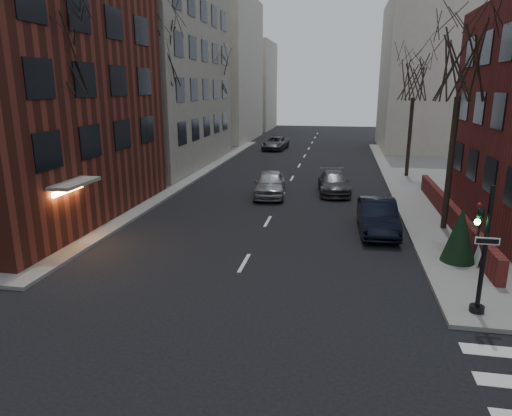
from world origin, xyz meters
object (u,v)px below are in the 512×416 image
(parked_sedan, at_px, (378,216))
(evergreen_shrub, at_px, (460,235))
(traffic_signal, at_px, (481,258))
(car_lane_far, at_px, (275,143))
(tree_right_b, at_px, (415,77))
(car_lane_gray, at_px, (334,183))
(streetlamp_near, at_px, (148,131))
(streetlamp_far, at_px, (227,113))
(sandwich_board, at_px, (482,255))
(car_lane_silver, at_px, (270,184))
(tree_right_a, at_px, (462,61))
(tree_left_b, at_px, (160,56))
(tree_left_c, at_px, (215,75))
(tree_left_a, at_px, (54,49))

(parked_sedan, bearing_deg, evergreen_shrub, -54.78)
(traffic_signal, relative_size, car_lane_far, 0.78)
(tree_right_b, distance_m, car_lane_gray, 11.02)
(streetlamp_near, height_order, evergreen_shrub, streetlamp_near)
(streetlamp_far, bearing_deg, traffic_signal, -63.94)
(streetlamp_near, distance_m, evergreen_shrub, 18.94)
(parked_sedan, bearing_deg, streetlamp_far, 116.84)
(sandwich_board, height_order, evergreen_shrub, evergreen_shrub)
(traffic_signal, bearing_deg, car_lane_silver, 120.49)
(tree_right_b, relative_size, streetlamp_far, 1.46)
(tree_right_a, relative_size, tree_right_b, 1.06)
(tree_left_b, relative_size, tree_left_c, 1.11)
(tree_left_a, xyz_separation_m, car_lane_silver, (8.00, 9.83, -7.66))
(tree_left_c, xyz_separation_m, car_lane_gray, (12.09, -14.61, -7.33))
(tree_left_a, height_order, streetlamp_near, tree_left_a)
(traffic_signal, relative_size, car_lane_gray, 0.83)
(tree_right_a, relative_size, parked_sedan, 2.00)
(streetlamp_far, bearing_deg, parked_sedan, -61.03)
(traffic_signal, height_order, tree_right_b, tree_right_b)
(car_lane_silver, distance_m, evergreen_shrub, 13.92)
(streetlamp_far, bearing_deg, tree_left_c, -106.70)
(tree_right_a, bearing_deg, car_lane_far, 113.74)
(tree_left_b, bearing_deg, parked_sedan, -31.62)
(tree_left_c, height_order, streetlamp_near, tree_left_c)
(tree_left_c, bearing_deg, tree_right_b, -24.44)
(tree_left_a, xyz_separation_m, streetlamp_near, (0.60, 8.00, -4.23))
(tree_right_a, height_order, streetlamp_near, tree_right_a)
(tree_left_c, height_order, parked_sedan, tree_left_c)
(parked_sedan, bearing_deg, car_lane_far, 105.41)
(streetlamp_near, distance_m, car_lane_far, 25.06)
(tree_left_a, distance_m, car_lane_gray, 18.33)
(streetlamp_near, height_order, streetlamp_far, same)
(tree_left_a, xyz_separation_m, tree_left_b, (0.00, 12.00, 0.44))
(car_lane_far, bearing_deg, streetlamp_near, -96.18)
(parked_sedan, relative_size, car_lane_far, 0.94)
(car_lane_silver, distance_m, car_lane_far, 22.75)
(tree_left_b, bearing_deg, car_lane_silver, -15.14)
(tree_right_a, bearing_deg, parked_sedan, -165.68)
(sandwich_board, bearing_deg, parked_sedan, 126.27)
(tree_right_a, xyz_separation_m, parked_sedan, (-3.25, -0.83, -7.23))
(tree_left_a, bearing_deg, evergreen_shrub, -1.97)
(tree_right_b, distance_m, streetlamp_far, 20.01)
(tree_left_b, distance_m, car_lane_silver, 11.59)
(tree_left_c, xyz_separation_m, tree_right_a, (17.60, -22.00, 0.00))
(streetlamp_near, bearing_deg, traffic_signal, -38.87)
(tree_right_a, bearing_deg, tree_left_c, 128.66)
(tree_left_c, bearing_deg, streetlamp_near, -88.09)
(tree_left_a, height_order, parked_sedan, tree_left_a)
(car_lane_far, bearing_deg, parked_sedan, -68.17)
(sandwich_board, bearing_deg, evergreen_shrub, 154.17)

